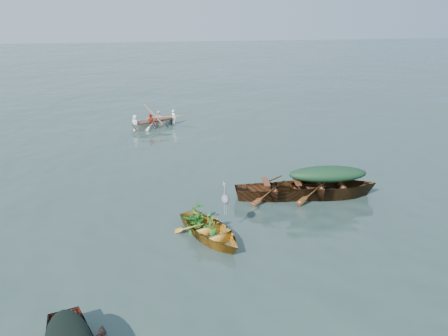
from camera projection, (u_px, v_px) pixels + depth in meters
The scene contains 11 objects.
ground at pixel (257, 220), 13.28m from camera, with size 140.00×140.00×0.00m, color #30443E.
yellow_dinghy at pixel (210, 238), 12.23m from camera, with size 1.38×3.18×0.86m, color gold.
green_tarp_boat at pixel (326, 197), 14.88m from camera, with size 1.49×4.79×1.14m, color #452710.
open_wooden_boat at pixel (280, 198), 14.78m from camera, with size 1.34×4.30×1.00m, color brown.
rowed_boat at pixel (155, 127), 23.39m from camera, with size 1.08×3.58×0.81m, color white.
green_tarp_cover at pixel (328, 174), 14.59m from camera, with size 0.82×2.63×0.52m, color #16361D.
thwart_benches at pixel (281, 184), 14.59m from camera, with size 0.80×2.15×0.04m, color #572914, non-canonical shape.
heron at pixel (225, 204), 12.25m from camera, with size 0.28×0.40×0.92m, color gray, non-canonical shape.
dinghy_weeds at pixel (200, 207), 12.41m from camera, with size 0.70×0.90×0.60m, color #1F5E18.
rowers at pixel (155, 113), 23.11m from camera, with size 0.97×2.51×0.76m, color white.
oars at pixel (155, 119), 23.24m from camera, with size 2.60×0.60×0.06m, color #A5623E, non-canonical shape.
Camera 1 is at (-2.99, -11.55, 6.13)m, focal length 35.00 mm.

